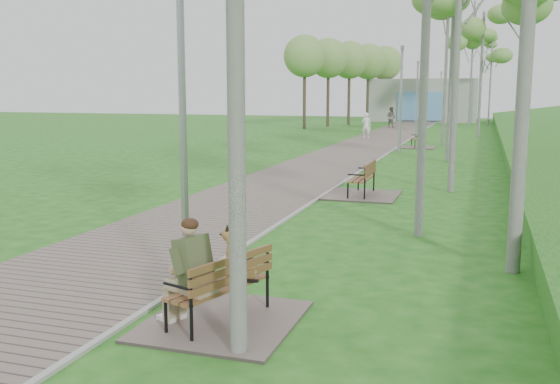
% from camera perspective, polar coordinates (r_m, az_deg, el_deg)
% --- Properties ---
extents(ground, '(120.00, 120.00, 0.00)m').
position_cam_1_polar(ground, '(11.63, -3.58, -5.29)').
color(ground, '#1E5E16').
rests_on(ground, ground).
extents(walkway, '(3.50, 67.00, 0.04)m').
position_cam_1_polar(walkway, '(32.63, 7.54, 4.09)').
color(walkway, '#73645D').
rests_on(walkway, ground).
extents(kerb, '(0.10, 67.00, 0.05)m').
position_cam_1_polar(kerb, '(32.36, 10.60, 3.98)').
color(kerb, '#999993').
rests_on(kerb, ground).
extents(building_north, '(10.00, 5.20, 4.00)m').
position_cam_1_polar(building_north, '(61.70, 12.90, 8.17)').
color(building_north, '#9E9E99').
rests_on(building_north, ground).
extents(bench_main, '(1.84, 2.05, 1.61)m').
position_cam_1_polar(bench_main, '(7.99, -6.07, -8.78)').
color(bench_main, '#73645D').
rests_on(bench_main, ground).
extents(bench_second, '(1.95, 2.16, 1.19)m').
position_cam_1_polar(bench_second, '(17.58, 7.45, 0.37)').
color(bench_second, '#73645D').
rests_on(bench_second, ground).
extents(bench_third, '(1.73, 1.92, 1.06)m').
position_cam_1_polar(bench_third, '(33.02, 12.43, 4.32)').
color(bench_third, '#73645D').
rests_on(bench_third, ground).
extents(lamp_post_near, '(0.17, 0.17, 4.44)m').
position_cam_1_polar(lamp_post_near, '(8.86, -8.80, 3.69)').
color(lamp_post_near, '#9A9DA2').
rests_on(lamp_post_near, ground).
extents(lamp_post_second, '(0.19, 0.19, 5.01)m').
position_cam_1_polar(lamp_post_second, '(30.60, 10.97, 8.02)').
color(lamp_post_second, '#9A9DA2').
rests_on(lamp_post_second, ground).
extents(lamp_post_third, '(0.18, 0.18, 4.66)m').
position_cam_1_polar(lamp_post_third, '(38.74, 12.39, 7.95)').
color(lamp_post_third, '#9A9DA2').
rests_on(lamp_post_third, ground).
extents(lamp_post_far, '(0.18, 0.18, 4.71)m').
position_cam_1_polar(lamp_post_far, '(61.70, 14.46, 8.31)').
color(lamp_post_far, '#9A9DA2').
rests_on(lamp_post_far, ground).
extents(pedestrian_near, '(0.61, 0.43, 1.59)m').
position_cam_1_polar(pedestrian_near, '(38.93, 7.90, 6.05)').
color(pedestrian_near, white).
rests_on(pedestrian_near, ground).
extents(pedestrian_far, '(1.00, 0.91, 1.68)m').
position_cam_1_polar(pedestrian_far, '(50.48, 10.12, 6.76)').
color(pedestrian_far, gray).
rests_on(pedestrian_far, ground).
extents(birch_mid_c, '(2.67, 2.67, 8.07)m').
position_cam_1_polar(birch_mid_c, '(26.98, 15.67, 16.20)').
color(birch_mid_c, silver).
rests_on(birch_mid_c, ground).
extents(birch_far_b, '(2.45, 2.45, 8.70)m').
position_cam_1_polar(birch_far_b, '(34.54, 15.13, 15.46)').
color(birch_far_b, silver).
rests_on(birch_far_b, ground).
extents(birch_far_c, '(2.40, 2.40, 7.97)m').
position_cam_1_polar(birch_far_c, '(41.18, 18.07, 13.47)').
color(birch_far_c, silver).
rests_on(birch_far_c, ground).
extents(birch_distant_a, '(2.64, 2.64, 10.25)m').
position_cam_1_polar(birch_distant_a, '(52.86, 17.30, 14.42)').
color(birch_distant_a, silver).
rests_on(birch_distant_a, ground).
extents(birch_distant_b, '(2.29, 2.29, 7.74)m').
position_cam_1_polar(birch_distant_b, '(57.34, 18.81, 11.94)').
color(birch_distant_b, silver).
rests_on(birch_distant_b, ground).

